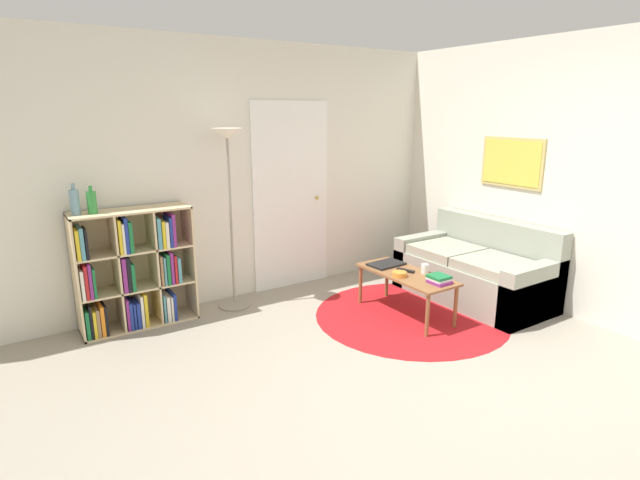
% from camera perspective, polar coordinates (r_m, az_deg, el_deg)
% --- Properties ---
extents(ground_plane, '(14.00, 14.00, 0.00)m').
position_cam_1_polar(ground_plane, '(3.56, 14.97, -18.62)').
color(ground_plane, gray).
extents(wall_back, '(7.33, 0.11, 2.60)m').
position_cam_1_polar(wall_back, '(5.29, -7.01, 7.60)').
color(wall_back, silver).
rests_on(wall_back, ground_plane).
extents(wall_right, '(0.08, 5.76, 2.60)m').
position_cam_1_polar(wall_right, '(5.60, 20.49, 7.34)').
color(wall_right, silver).
rests_on(wall_right, ground_plane).
extents(rug, '(1.83, 1.83, 0.01)m').
position_cam_1_polar(rug, '(4.94, 10.33, -8.47)').
color(rug, '#B2191E').
rests_on(rug, ground_plane).
extents(bookshelf, '(1.01, 0.34, 1.08)m').
position_cam_1_polar(bookshelf, '(4.80, -20.55, -3.41)').
color(bookshelf, beige).
rests_on(bookshelf, ground_plane).
extents(floor_lamp, '(0.31, 0.31, 1.76)m').
position_cam_1_polar(floor_lamp, '(4.82, -10.43, 8.27)').
color(floor_lamp, gray).
rests_on(floor_lamp, ground_plane).
extents(couch, '(0.82, 1.56, 0.81)m').
position_cam_1_polar(couch, '(5.48, 17.52, -3.52)').
color(couch, gray).
rests_on(couch, ground_plane).
extents(coffee_table, '(0.43, 1.03, 0.42)m').
position_cam_1_polar(coffee_table, '(4.83, 9.79, -4.28)').
color(coffee_table, brown).
rests_on(coffee_table, ground_plane).
extents(laptop, '(0.36, 0.25, 0.02)m').
position_cam_1_polar(laptop, '(5.03, 7.58, -2.74)').
color(laptop, black).
rests_on(laptop, coffee_table).
extents(bowl, '(0.13, 0.13, 0.05)m').
position_cam_1_polar(bowl, '(4.70, 9.07, -3.88)').
color(bowl, orange).
rests_on(bowl, coffee_table).
extents(book_stack_on_table, '(0.17, 0.19, 0.07)m').
position_cam_1_polar(book_stack_on_table, '(4.59, 13.46, -4.38)').
color(book_stack_on_table, '#7F287A').
rests_on(book_stack_on_table, coffee_table).
extents(cup, '(0.07, 0.07, 0.09)m').
position_cam_1_polar(cup, '(4.83, 11.89, -3.23)').
color(cup, white).
rests_on(cup, coffee_table).
extents(remote, '(0.10, 0.18, 0.02)m').
position_cam_1_polar(remote, '(4.86, 9.76, -3.45)').
color(remote, black).
rests_on(remote, coffee_table).
extents(bottle_left, '(0.08, 0.08, 0.26)m').
position_cam_1_polar(bottle_left, '(4.59, -26.23, 3.93)').
color(bottle_left, '#6B93A3').
rests_on(bottle_left, bookshelf).
extents(bottle_middle, '(0.08, 0.08, 0.24)m').
position_cam_1_polar(bottle_middle, '(4.59, -24.63, 3.96)').
color(bottle_middle, '#2D8438').
rests_on(bottle_middle, bookshelf).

